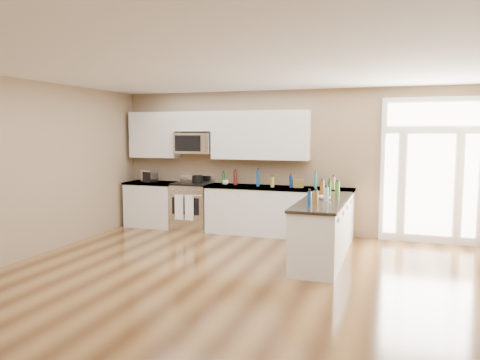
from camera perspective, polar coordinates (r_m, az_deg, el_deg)
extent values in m
plane|color=#4B2D15|center=(5.71, -3.08, -14.53)|extent=(8.00, 8.00, 0.00)
plane|color=#8E7659|center=(9.20, 6.12, 2.19)|extent=(7.00, 0.00, 7.00)
plane|color=white|center=(5.41, -3.25, 14.49)|extent=(8.00, 8.00, 0.00)
cube|color=silver|center=(10.05, -10.56, -3.02)|extent=(1.06, 0.62, 0.90)
cube|color=black|center=(10.11, -10.52, -5.26)|extent=(1.02, 0.52, 0.10)
cube|color=black|center=(9.98, -10.61, -0.36)|extent=(1.10, 0.66, 0.04)
cube|color=silver|center=(9.05, 4.66, -3.92)|extent=(2.81, 0.62, 0.90)
cube|color=black|center=(9.13, 4.64, -6.40)|extent=(2.77, 0.52, 0.10)
cube|color=black|center=(8.98, 4.69, -0.96)|extent=(2.85, 0.66, 0.04)
cube|color=silver|center=(7.45, 10.07, -6.14)|extent=(0.65, 2.28, 0.90)
cube|color=black|center=(7.54, 10.02, -9.11)|extent=(0.61, 2.18, 0.10)
cube|color=black|center=(7.36, 10.14, -2.56)|extent=(0.69, 2.32, 0.04)
cube|color=silver|center=(10.06, -10.37, 5.43)|extent=(1.04, 0.33, 0.95)
cube|color=silver|center=(9.17, 2.43, 5.49)|extent=(1.94, 0.33, 0.95)
cube|color=silver|center=(9.64, -5.52, 7.12)|extent=(0.82, 0.33, 0.40)
cube|color=silver|center=(9.61, -5.58, 4.50)|extent=(0.78, 0.40, 0.42)
cube|color=black|center=(9.45, -6.42, 4.47)|extent=(0.56, 0.01, 0.32)
cube|color=white|center=(8.97, 22.16, 1.05)|extent=(1.70, 0.08, 2.60)
cube|color=white|center=(8.94, 22.12, -0.57)|extent=(0.78, 0.02, 1.80)
cube|color=white|center=(8.93, 17.89, -0.43)|extent=(0.22, 0.02, 1.80)
cube|color=white|center=(9.01, 26.31, -0.71)|extent=(0.22, 0.02, 1.80)
cube|color=white|center=(8.90, 22.44, 7.45)|extent=(1.50, 0.02, 0.40)
cube|color=silver|center=(9.64, -5.86, -3.27)|extent=(0.78, 0.64, 0.92)
cube|color=black|center=(9.58, -5.89, -0.46)|extent=(0.78, 0.60, 0.03)
cube|color=silver|center=(9.84, -5.17, 0.16)|extent=(0.78, 0.04, 0.14)
cube|color=black|center=(9.34, -6.68, -3.20)|extent=(0.58, 0.01, 0.34)
cylinder|color=silver|center=(9.29, -6.77, -1.88)|extent=(0.70, 0.02, 0.02)
cube|color=white|center=(9.36, -7.44, -3.31)|extent=(0.18, 0.02, 0.50)
cube|color=white|center=(9.27, -6.22, -3.39)|extent=(0.18, 0.02, 0.50)
cylinder|color=black|center=(9.57, -5.20, 0.16)|extent=(0.26, 0.26, 0.17)
cube|color=silver|center=(10.00, -10.99, 0.49)|extent=(0.35, 0.31, 0.25)
cube|color=brown|center=(8.90, 7.13, -0.42)|extent=(0.21, 0.16, 0.15)
imported|color=white|center=(10.05, -11.11, -0.08)|extent=(0.22, 0.22, 0.05)
imported|color=white|center=(7.40, 10.28, -2.13)|extent=(0.19, 0.19, 0.06)
imported|color=white|center=(9.30, -1.78, -0.30)|extent=(0.15, 0.15, 0.09)
cylinder|color=#19591E|center=(7.44, 10.82, -1.21)|extent=(0.06, 0.06, 0.29)
cylinder|color=navy|center=(6.53, 8.45, -2.42)|extent=(0.06, 0.06, 0.23)
cylinder|color=brown|center=(6.82, 9.22, -2.20)|extent=(0.07, 0.07, 0.20)
cylinder|color=olive|center=(8.91, 3.97, -0.26)|extent=(0.07, 0.07, 0.19)
cylinder|color=#26727F|center=(8.87, 9.20, -0.04)|extent=(0.06, 0.06, 0.29)
cylinder|color=#591919|center=(9.29, -0.56, 0.25)|extent=(0.08, 0.08, 0.27)
cylinder|color=#B2B2B7|center=(7.15, 10.45, -1.78)|extent=(0.07, 0.07, 0.21)
cylinder|color=navy|center=(8.88, 6.25, -0.18)|extent=(0.07, 0.07, 0.23)
cylinder|color=#3F7226|center=(8.08, 11.77, -0.97)|extent=(0.08, 0.08, 0.20)
cylinder|color=#19591E|center=(9.36, -2.03, 0.17)|extent=(0.07, 0.07, 0.23)
cylinder|color=navy|center=(9.03, 2.21, 0.21)|extent=(0.07, 0.07, 0.31)
cylinder|color=brown|center=(7.81, 9.99, -0.99)|extent=(0.07, 0.07, 0.25)
cylinder|color=olive|center=(8.69, 11.33, -0.39)|extent=(0.06, 0.06, 0.23)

